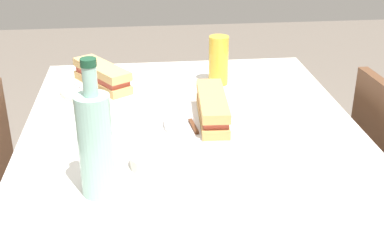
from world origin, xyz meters
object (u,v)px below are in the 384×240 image
plate_near (103,88)px  baguette_sandwich_near (102,76)px  baguette_sandwich_far (212,108)px  knife_near (88,90)px  dining_table (192,166)px  water_bottle (95,143)px  olive_bowl (153,160)px  knife_far (191,120)px  beer_glass (219,60)px  plate_far (212,122)px

plate_near → baguette_sandwich_near: 0.04m
baguette_sandwich_far → knife_near: bearing=55.5°
dining_table → baguette_sandwich_far: baguette_sandwich_far is taller
water_bottle → olive_bowl: bearing=-50.3°
olive_bowl → baguette_sandwich_near: bearing=15.8°
baguette_sandwich_far → olive_bowl: (-0.21, 0.17, -0.03)m
baguette_sandwich_near → water_bottle: water_bottle is taller
knife_far → olive_bowl: 0.23m
baguette_sandwich_far → beer_glass: bearing=-11.8°
baguette_sandwich_far → water_bottle: (-0.30, 0.28, 0.07)m
plate_near → plate_far: size_ratio=1.00×
plate_near → knife_near: bearing=134.5°
baguette_sandwich_far → beer_glass: size_ratio=1.65×
knife_far → olive_bowl: size_ratio=1.70×
plate_far → baguette_sandwich_far: (0.00, -0.00, 0.04)m
plate_near → water_bottle: 0.59m
knife_near → knife_far: size_ratio=0.86×
knife_near → plate_far: (-0.24, -0.34, -0.01)m
plate_near → plate_far: bearing=-132.6°
knife_near → beer_glass: beer_glass is taller
plate_near → baguette_sandwich_far: (-0.28, -0.30, 0.04)m
water_bottle → olive_bowl: water_bottle is taller
dining_table → baguette_sandwich_far: size_ratio=4.22×
baguette_sandwich_near → plate_far: 0.41m
plate_far → knife_far: 0.06m
knife_near → dining_table: bearing=-130.4°
knife_far → beer_glass: 0.33m
plate_near → baguette_sandwich_far: 0.41m
knife_near → beer_glass: (0.06, -0.41, 0.06)m
baguette_sandwich_far → baguette_sandwich_near: bearing=47.4°
baguette_sandwich_near → baguette_sandwich_far: same height
baguette_sandwich_near → knife_far: (-0.29, -0.25, -0.03)m
baguette_sandwich_near → beer_glass: size_ratio=1.52×
dining_table → knife_near: knife_near is taller
knife_near → baguette_sandwich_far: size_ratio=0.60×
plate_near → beer_glass: size_ratio=1.67×
baguette_sandwich_near → knife_near: baguette_sandwich_near is taller
knife_near → beer_glass: size_ratio=0.99×
beer_glass → plate_far: bearing=168.2°
baguette_sandwich_near → beer_glass: bearing=-86.7°
dining_table → plate_near: bearing=40.6°
water_bottle → olive_bowl: size_ratio=2.79×
plate_near → dining_table: bearing=-139.4°
knife_near → olive_bowl: olive_bowl is taller
knife_far → baguette_sandwich_near: bearing=40.6°
dining_table → olive_bowl: (-0.20, 0.11, 0.14)m
knife_near → knife_far: (-0.24, -0.29, 0.00)m
dining_table → plate_far: size_ratio=4.16×
plate_far → olive_bowl: (-0.21, 0.17, 0.01)m
dining_table → plate_far: 0.14m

